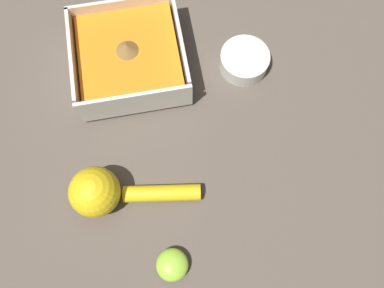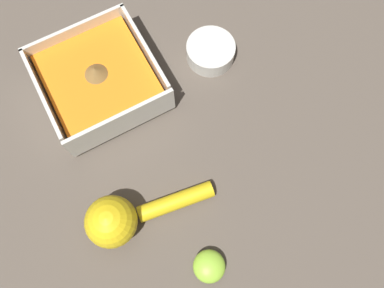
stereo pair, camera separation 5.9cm
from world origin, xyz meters
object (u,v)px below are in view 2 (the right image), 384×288
Objects in this scene: spice_bowl at (213,51)px; lemon_squeezer at (124,217)px; square_dish at (103,81)px; lemon_half at (212,265)px.

lemon_squeezer is at bearing -143.52° from spice_bowl.
square_dish is at bearing 171.12° from spice_bowl.
lemon_squeezer reaches higher than lemon_half.
spice_bowl is at bearing -134.93° from lemon_squeezer.
lemon_squeezer is 4.11× the size of lemon_half.
lemon_squeezer is at bearing 124.10° from lemon_half.
square_dish is at bearing -97.60° from lemon_squeezer.
spice_bowl reaches higher than lemon_half.
lemon_squeezer is (-0.26, -0.19, 0.02)m from spice_bowl.
square_dish is 0.35m from lemon_half.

